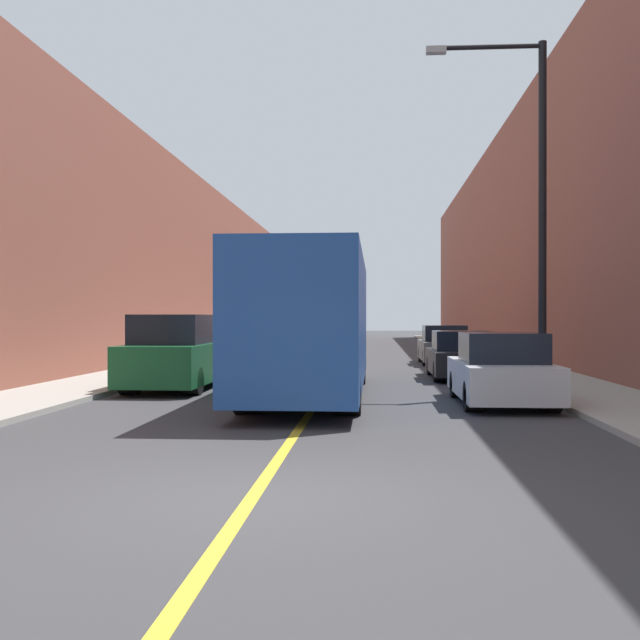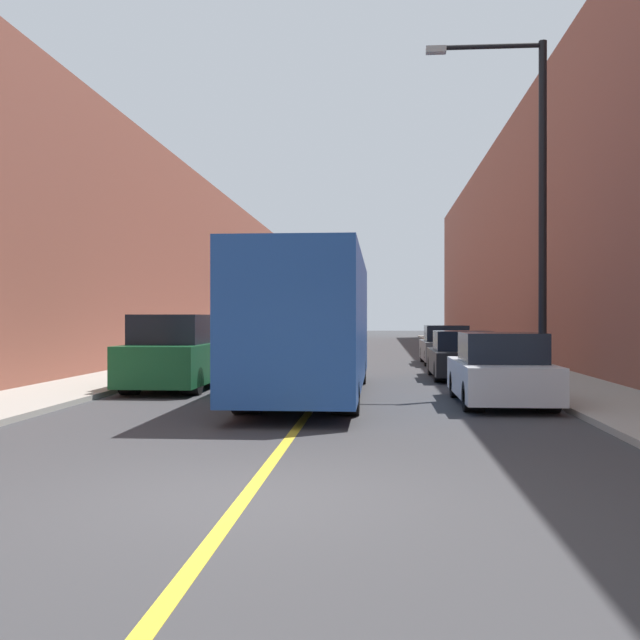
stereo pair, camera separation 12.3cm
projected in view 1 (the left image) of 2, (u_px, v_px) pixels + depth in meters
ground_plane at (251, 499)px, 7.75m from camera, size 200.00×200.00×0.00m
sidewalk_left at (224, 353)px, 38.14m from camera, size 2.58×72.00×0.12m
sidewalk_right at (478, 354)px, 37.20m from camera, size 2.58×72.00×0.12m
building_row_left at (161, 265)px, 38.37m from camera, size 4.00×72.00×9.14m
building_row_right at (546, 239)px, 36.94m from camera, size 4.00×72.00×11.58m
road_center_line at (349, 355)px, 37.67m from camera, size 0.16×72.00×0.01m
bus at (312, 322)px, 17.88m from camera, size 2.45×10.91×3.29m
parked_suv_left at (177, 355)px, 19.62m from camera, size 1.97×4.93×1.96m
car_right_near at (501, 372)px, 16.15m from camera, size 1.87×4.34×1.56m
car_right_mid at (460, 357)px, 22.98m from camera, size 1.85×4.33×1.48m
car_right_far at (444, 347)px, 30.22m from camera, size 1.86×4.53×1.57m
street_lamp_right at (532, 191)px, 18.50m from camera, size 2.96×0.24×8.59m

